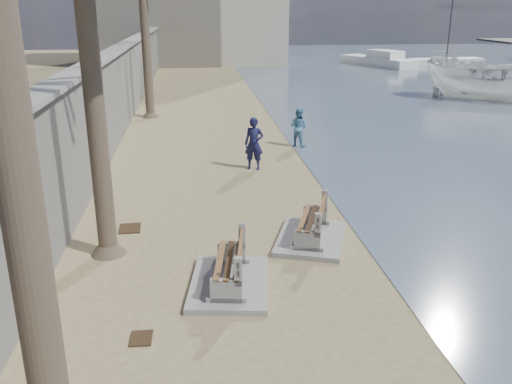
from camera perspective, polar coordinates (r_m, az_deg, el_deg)
seawall at (r=25.47m, az=-14.20°, el=10.27°), size 0.45×70.00×3.50m
wall_cap at (r=25.28m, az=-14.54°, el=14.29°), size 0.80×70.00×0.12m
bench_near at (r=10.90m, az=-2.85°, el=-7.98°), size 1.82×2.43×0.94m
bench_far at (r=13.00m, az=5.86°, el=-3.48°), size 2.16×2.61×0.94m
person_a at (r=18.54m, az=-0.21°, el=5.50°), size 0.86×0.71×2.07m
person_b at (r=21.85m, az=4.50°, el=7.03°), size 1.04×1.02×1.71m
boat_cruiser at (r=35.67m, az=24.03°, el=11.03°), size 4.37×4.34×3.63m
yacht_far at (r=54.12m, az=12.64°, el=13.21°), size 5.43×8.54×1.50m
sailboat_west at (r=57.06m, az=19.38°, el=12.87°), size 7.29×2.45×10.26m
debris_c at (r=14.13m, az=-13.13°, el=-3.74°), size 0.56×0.69×0.03m
debris_d at (r=9.71m, az=-11.98°, el=-14.82°), size 0.38×0.46×0.03m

